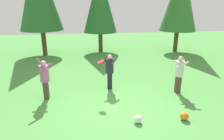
% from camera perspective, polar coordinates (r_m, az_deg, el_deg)
% --- Properties ---
extents(ground_plane, '(40.00, 40.00, 0.00)m').
position_cam_1_polar(ground_plane, '(7.14, 1.09, -11.53)').
color(ground_plane, '#4C9342').
extents(person_thrower, '(0.55, 0.50, 1.72)m').
position_cam_1_polar(person_thrower, '(8.02, -18.83, -1.82)').
color(person_thrower, '#4C382D').
rests_on(person_thrower, ground_plane).
extents(person_catcher, '(0.55, 0.50, 1.58)m').
position_cam_1_polar(person_catcher, '(8.60, 18.81, -0.44)').
color(person_catcher, '#4C382D').
rests_on(person_catcher, ground_plane).
extents(person_bystander, '(0.68, 0.70, 1.55)m').
position_cam_1_polar(person_bystander, '(8.55, -0.67, 0.34)').
color(person_bystander, black).
rests_on(person_bystander, ground_plane).
extents(frisbee, '(0.32, 0.32, 0.12)m').
position_cam_1_polar(frisbee, '(7.66, -3.26, 2.37)').
color(frisbee, red).
extents(ball_orange, '(0.28, 0.28, 0.28)m').
position_cam_1_polar(ball_orange, '(6.95, 20.08, -12.32)').
color(ball_orange, orange).
rests_on(ball_orange, ground_plane).
extents(ball_white, '(0.26, 0.26, 0.26)m').
position_cam_1_polar(ball_white, '(6.46, 7.43, -13.85)').
color(ball_white, white).
rests_on(ball_white, ground_plane).
extents(tree_center, '(2.53, 2.53, 6.04)m').
position_cam_1_polar(tree_center, '(15.47, -3.52, 19.03)').
color(tree_center, brown).
rests_on(tree_center, ground_plane).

